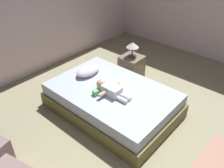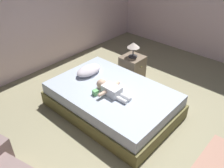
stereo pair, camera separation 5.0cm
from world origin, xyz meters
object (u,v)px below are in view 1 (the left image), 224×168
object	(u,v)px
bed	(112,100)
pillow	(88,70)
toothbrush	(118,85)
baby	(110,89)
nightstand	(131,68)
toy_block	(96,93)
lamp	(133,46)

from	to	relation	value
bed	pillow	xyz separation A→B (m)	(0.08, 0.63, 0.30)
bed	toothbrush	bearing A→B (deg)	0.47
baby	toothbrush	distance (m)	0.25
baby	nightstand	world-z (taller)	baby
pillow	nightstand	distance (m)	1.01
pillow	baby	world-z (taller)	baby
pillow	toy_block	size ratio (longest dim) A/B	5.25
toothbrush	toy_block	distance (m)	0.43
toothbrush	nightstand	world-z (taller)	nightstand
lamp	toy_block	distance (m)	1.36
baby	nightstand	bearing A→B (deg)	20.22
lamp	toy_block	xyz separation A→B (m)	(-1.31, -0.29, -0.26)
lamp	baby	bearing A→B (deg)	-159.78
nightstand	toy_block	distance (m)	1.36
toothbrush	nightstand	bearing A→B (deg)	22.92
bed	lamp	distance (m)	1.21
pillow	lamp	distance (m)	1.00
baby	toy_block	bearing A→B (deg)	144.76
lamp	toy_block	world-z (taller)	lamp
pillow	toy_block	world-z (taller)	pillow
toothbrush	lamp	bearing A→B (deg)	22.92
bed	toothbrush	xyz separation A→B (m)	(0.14, 0.00, 0.23)
toy_block	nightstand	bearing A→B (deg)	12.30
nightstand	lamp	xyz separation A→B (m)	(0.00, 0.00, 0.48)
toothbrush	nightstand	distance (m)	0.98
pillow	baby	xyz separation A→B (m)	(-0.18, -0.67, -0.00)
toothbrush	lamp	xyz separation A→B (m)	(0.88, 0.37, 0.29)
baby	pillow	bearing A→B (deg)	74.98
bed	lamp	world-z (taller)	lamp
pillow	baby	size ratio (longest dim) A/B	0.78
nightstand	lamp	distance (m)	0.48
baby	lamp	world-z (taller)	lamp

